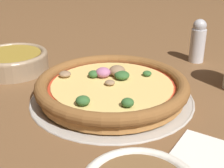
{
  "coord_description": "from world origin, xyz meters",
  "views": [
    {
      "loc": [
        0.34,
        -0.4,
        0.27
      ],
      "look_at": [
        0.0,
        0.0,
        0.03
      ],
      "focal_mm": 50.0,
      "sensor_mm": 36.0,
      "label": 1
    }
  ],
  "objects": [
    {
      "name": "bowl_near",
      "position": [
        -0.26,
        -0.04,
        0.02
      ],
      "size": [
        0.16,
        0.16,
        0.04
      ],
      "color": "#9E8466",
      "rests_on": "ground_plane"
    },
    {
      "name": "ground_plane",
      "position": [
        0.0,
        0.0,
        0.0
      ],
      "size": [
        3.0,
        3.0,
        0.0
      ],
      "primitive_type": "plane",
      "color": "brown"
    },
    {
      "name": "pizza",
      "position": [
        -0.0,
        0.0,
        0.02
      ],
      "size": [
        0.28,
        0.28,
        0.04
      ],
      "color": "#BC7F42",
      "rests_on": "pizza_tray"
    },
    {
      "name": "pizza_tray",
      "position": [
        0.0,
        0.0,
        0.0
      ],
      "size": [
        0.3,
        0.3,
        0.01
      ],
      "color": "#B7B2A8",
      "rests_on": "ground_plane"
    },
    {
      "name": "pepper_shaker",
      "position": [
        0.03,
        0.29,
        0.05
      ],
      "size": [
        0.04,
        0.04,
        0.1
      ],
      "color": "silver",
      "rests_on": "ground_plane"
    }
  ]
}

